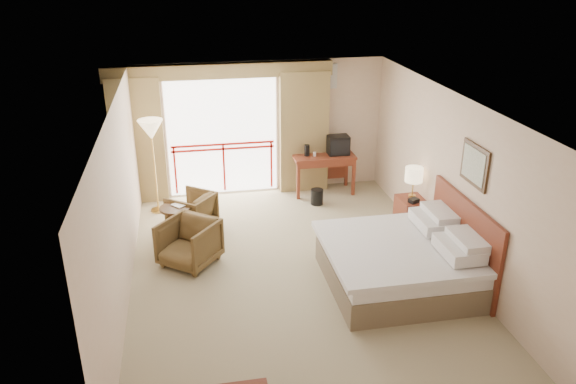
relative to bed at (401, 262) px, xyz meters
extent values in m
plane|color=gray|center=(-1.50, 0.60, -0.38)|extent=(7.00, 7.00, 0.00)
plane|color=white|center=(-1.50, 0.60, 2.32)|extent=(7.00, 7.00, 0.00)
plane|color=beige|center=(-1.50, 4.10, 0.97)|extent=(5.00, 0.00, 5.00)
plane|color=beige|center=(-1.50, -2.90, 0.97)|extent=(5.00, 0.00, 5.00)
plane|color=beige|center=(-4.00, 0.60, 0.97)|extent=(0.00, 7.00, 7.00)
plane|color=beige|center=(1.00, 0.60, 0.97)|extent=(0.00, 7.00, 7.00)
plane|color=white|center=(-2.30, 4.08, 0.82)|extent=(2.40, 0.00, 2.40)
cube|color=#AD160E|center=(-2.30, 4.06, 0.57)|extent=(2.09, 0.03, 0.04)
cube|color=#AD160E|center=(-2.30, 4.06, 0.67)|extent=(2.09, 0.03, 0.04)
cube|color=#AD160E|center=(-3.29, 4.06, 0.17)|extent=(0.04, 0.03, 1.00)
cube|color=#AD160E|center=(-2.30, 4.06, 0.17)|extent=(0.04, 0.03, 1.00)
cube|color=#AD160E|center=(-1.31, 4.06, 0.17)|extent=(0.04, 0.03, 1.00)
cube|color=olive|center=(-3.95, 3.95, 0.87)|extent=(1.00, 0.26, 2.50)
cube|color=olive|center=(-0.65, 3.95, 0.87)|extent=(1.00, 0.26, 2.50)
cube|color=olive|center=(-2.30, 3.98, 2.17)|extent=(4.40, 0.22, 0.28)
cube|color=silver|center=(-0.20, 4.07, 1.97)|extent=(0.50, 0.04, 0.50)
cube|color=brown|center=(-0.05, 0.00, -0.18)|extent=(2.05, 2.00, 0.40)
cube|color=silver|center=(-0.05, 0.00, 0.12)|extent=(2.01, 1.96, 0.22)
cube|color=silver|center=(-0.10, 0.00, 0.25)|extent=(2.09, 2.06, 0.08)
cube|color=silver|center=(0.65, -0.45, 0.40)|extent=(0.50, 0.75, 0.18)
cube|color=silver|center=(0.65, 0.45, 0.40)|extent=(0.50, 0.75, 0.18)
cube|color=silver|center=(0.78, -0.45, 0.52)|extent=(0.40, 0.70, 0.14)
cube|color=silver|center=(0.78, 0.45, 0.52)|extent=(0.40, 0.70, 0.14)
cube|color=#5B2217|center=(0.96, 0.00, 0.27)|extent=(0.06, 2.10, 1.30)
cube|color=black|center=(0.98, 0.00, 1.47)|extent=(0.03, 0.72, 0.60)
cube|color=silver|center=(0.96, 0.00, 1.47)|extent=(0.01, 0.60, 0.48)
cube|color=#5B2217|center=(0.80, 1.57, -0.04)|extent=(0.49, 0.57, 0.67)
cylinder|color=tan|center=(0.80, 1.62, 0.32)|extent=(0.13, 0.13, 0.04)
cylinder|color=tan|center=(0.80, 1.62, 0.49)|extent=(0.03, 0.03, 0.33)
cylinder|color=#FFE5B2|center=(0.80, 1.62, 0.72)|extent=(0.31, 0.31, 0.25)
cube|color=black|center=(0.75, 1.42, 0.32)|extent=(0.20, 0.18, 0.07)
cube|color=#5B2217|center=(-0.28, 3.69, 0.42)|extent=(1.26, 0.61, 0.05)
cube|color=#5B2217|center=(-0.86, 3.42, 0.01)|extent=(0.06, 0.06, 0.78)
cube|color=#5B2217|center=(0.30, 3.42, 0.01)|extent=(0.06, 0.06, 0.78)
cube|color=#5B2217|center=(-0.86, 3.95, 0.01)|extent=(0.06, 0.06, 0.78)
cube|color=#5B2217|center=(0.30, 3.95, 0.01)|extent=(0.06, 0.06, 0.78)
cube|color=#5B2217|center=(-0.28, 3.95, 0.10)|extent=(1.16, 0.03, 0.58)
cube|color=#5B2217|center=(-0.28, 3.41, 0.34)|extent=(1.16, 0.03, 0.13)
cube|color=black|center=(0.02, 3.69, 0.64)|extent=(0.43, 0.33, 0.39)
cube|color=black|center=(0.02, 3.52, 0.64)|extent=(0.39, 0.02, 0.31)
cylinder|color=black|center=(-0.63, 3.69, 0.56)|extent=(0.11, 0.11, 0.24)
cylinder|color=white|center=(-0.48, 3.64, 0.49)|extent=(0.08, 0.08, 0.09)
cylinder|color=black|center=(-0.54, 3.10, -0.22)|extent=(0.30, 0.30, 0.31)
imported|color=#4A3820|center=(-3.02, 2.54, -0.38)|extent=(1.00, 1.00, 0.66)
imported|color=#4A3820|center=(-3.10, 1.20, -0.38)|extent=(1.14, 1.14, 0.75)
cylinder|color=black|center=(-3.30, 2.16, 0.19)|extent=(0.53, 0.53, 0.04)
cylinder|color=black|center=(-3.30, 2.16, -0.09)|extent=(0.06, 0.06, 0.53)
cylinder|color=black|center=(-3.30, 2.16, -0.36)|extent=(0.38, 0.38, 0.03)
imported|color=white|center=(-3.30, 2.16, 0.21)|extent=(0.28, 0.29, 0.02)
cylinder|color=tan|center=(-3.65, 3.37, -0.36)|extent=(0.30, 0.30, 0.03)
cylinder|color=tan|center=(-3.65, 3.37, 0.42)|extent=(0.03, 0.03, 1.58)
cone|color=#FFE5B2|center=(-3.65, 3.37, 1.26)|extent=(0.46, 0.46, 0.37)
camera|label=1|loc=(-3.01, -6.84, 4.23)|focal=35.00mm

